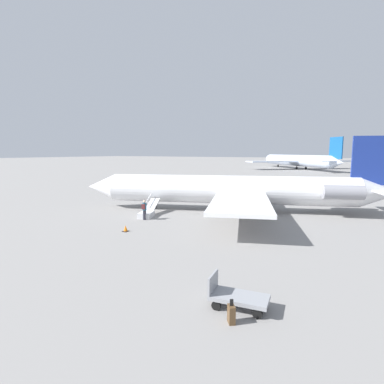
% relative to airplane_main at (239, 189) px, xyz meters
% --- Properties ---
extents(ground_plane, '(600.00, 600.00, 0.00)m').
position_rel_airplane_main_xyz_m(ground_plane, '(0.94, 0.34, -2.21)').
color(ground_plane, gray).
extents(airplane_main, '(30.12, 23.35, 7.39)m').
position_rel_airplane_main_xyz_m(airplane_main, '(0.00, 0.00, 0.00)').
color(airplane_main, white).
rests_on(airplane_main, ground).
extents(airplane_far_center, '(36.04, 39.49, 10.13)m').
position_rel_airplane_main_xyz_m(airplane_far_center, '(9.58, -81.33, 0.80)').
color(airplane_far_center, silver).
rests_on(airplane_far_center, ground).
extents(boarding_stairs, '(2.33, 4.12, 1.80)m').
position_rel_airplane_main_xyz_m(boarding_stairs, '(6.45, 6.52, -1.83)').
color(boarding_stairs, silver).
rests_on(boarding_stairs, ground).
extents(passenger, '(0.43, 0.57, 1.74)m').
position_rel_airplane_main_xyz_m(passenger, '(5.85, 7.72, -1.21)').
color(passenger, '#23232D').
rests_on(passenger, ground).
extents(luggage_cart, '(2.33, 1.38, 1.22)m').
position_rel_airplane_main_xyz_m(luggage_cart, '(-6.70, 17.88, -1.75)').
color(luggage_cart, gray).
rests_on(luggage_cart, ground).
extents(suitcase, '(0.39, 0.42, 0.88)m').
position_rel_airplane_main_xyz_m(suitcase, '(-6.95, 18.93, -1.88)').
color(suitcase, brown).
rests_on(suitcase, ground).
extents(traffic_cone_near_stairs, '(0.42, 0.42, 0.46)m').
position_rel_airplane_main_xyz_m(traffic_cone_near_stairs, '(4.61, 11.53, -2.00)').
color(traffic_cone_near_stairs, black).
rests_on(traffic_cone_near_stairs, ground).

